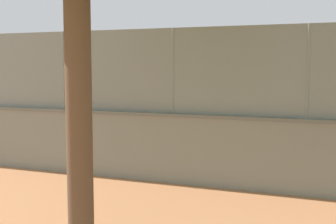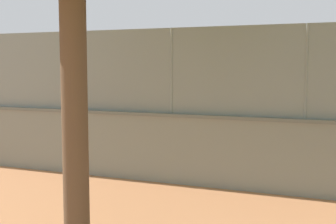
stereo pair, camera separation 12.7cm
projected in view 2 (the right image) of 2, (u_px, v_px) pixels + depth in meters
The scene contains 7 objects.
ground_plane at pixel (210, 122), 23.08m from camera, with size 260.00×260.00×0.00m, color #B27247.
perimeter_wall at pixel (172, 148), 11.07m from camera, with size 31.77×0.53×1.71m.
fence_panel_on_wall at pixel (172, 71), 10.88m from camera, with size 31.21×0.24×2.05m.
player_baseline_waiting at pixel (148, 112), 19.17m from camera, with size 0.92×0.95×1.54m.
player_foreground_swinging at pixel (215, 132), 13.79m from camera, with size 1.00×0.75×1.46m.
player_crossing_court at pixel (156, 117), 17.14m from camera, with size 0.74×1.26×1.58m.
sports_ball at pixel (103, 140), 17.26m from camera, with size 0.09×0.09×0.09m, color orange.
Camera 2 is at (-6.74, 22.01, 2.83)m, focal length 48.44 mm.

